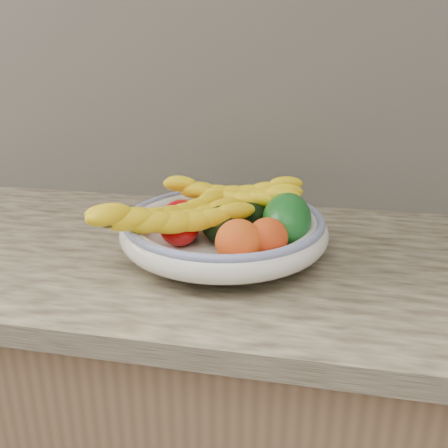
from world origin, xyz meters
The scene contains 13 objects.
kitchen_counter centered at (0.00, 1.69, 0.46)m, with size 2.44×0.66×1.40m.
fruit_bowl centered at (0.00, 1.66, 0.95)m, with size 0.39×0.39×0.08m.
clementine_back_left centered at (-0.05, 1.76, 0.95)m, with size 0.05×0.05×0.04m, color #FE5805.
clementine_back_right centered at (0.04, 1.76, 0.95)m, with size 0.05×0.05×0.05m, color orange.
tomato_left centered at (-0.08, 1.67, 0.96)m, with size 0.08×0.08×0.07m, color #B0000C.
tomato_near_left centered at (-0.07, 1.62, 0.96)m, with size 0.07×0.07×0.07m, color #A80809.
avocado_center centered at (0.00, 1.65, 0.96)m, with size 0.07×0.10×0.07m, color black.
avocado_right centered at (0.05, 1.71, 0.96)m, with size 0.07×0.10×0.07m, color black.
green_mango centered at (0.12, 1.66, 0.98)m, with size 0.09×0.14×0.10m, color #105519.
peach_front centered at (0.04, 1.56, 0.97)m, with size 0.08×0.08×0.08m, color orange.
peach_right centered at (0.09, 1.59, 0.97)m, with size 0.07×0.07×0.07m, color orange.
banana_bunch_back centered at (0.00, 1.73, 0.99)m, with size 0.29×0.11×0.08m, color yellow, non-canonical shape.
banana_bunch_front centered at (-0.08, 1.59, 0.98)m, with size 0.31×0.12×0.09m, color yellow, non-canonical shape.
Camera 1 is at (0.18, 0.80, 1.29)m, focal length 40.00 mm.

